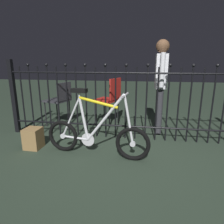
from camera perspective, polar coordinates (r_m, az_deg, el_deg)
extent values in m
plane|color=#29372A|center=(2.63, 3.27, -12.89)|extent=(20.00, 20.00, 0.00)
cylinder|color=black|center=(3.73, -26.66, 3.06)|extent=(0.02, 0.02, 1.14)
sphere|color=black|center=(3.68, -27.74, 12.16)|extent=(0.05, 0.05, 0.05)
cylinder|color=black|center=(3.64, -24.62, 3.04)|extent=(0.02, 0.02, 1.14)
cylinder|color=black|center=(3.56, -22.48, 3.01)|extent=(0.02, 0.02, 1.14)
sphere|color=black|center=(3.50, -23.44, 12.57)|extent=(0.05, 0.05, 0.05)
cylinder|color=black|center=(3.48, -20.23, 2.98)|extent=(0.02, 0.02, 1.14)
cylinder|color=black|center=(3.40, -17.89, 2.94)|extent=(0.02, 0.02, 1.14)
sphere|color=black|center=(3.34, -18.70, 12.95)|extent=(0.05, 0.05, 0.05)
cylinder|color=black|center=(3.34, -15.44, 2.89)|extent=(0.02, 0.02, 1.14)
cylinder|color=black|center=(3.27, -12.90, 2.84)|extent=(0.02, 0.02, 1.14)
sphere|color=black|center=(3.21, -13.51, 13.27)|extent=(0.05, 0.05, 0.05)
cylinder|color=black|center=(3.22, -10.26, 2.78)|extent=(0.02, 0.02, 1.14)
cylinder|color=black|center=(3.17, -7.54, 2.70)|extent=(0.02, 0.02, 1.14)
sphere|color=black|center=(3.10, -7.92, 13.49)|extent=(0.05, 0.05, 0.05)
cylinder|color=black|center=(3.13, -4.74, 2.63)|extent=(0.02, 0.02, 1.14)
cylinder|color=black|center=(3.10, -1.88, 2.54)|extent=(0.02, 0.02, 1.14)
sphere|color=black|center=(3.03, -1.98, 13.59)|extent=(0.05, 0.05, 0.05)
cylinder|color=black|center=(3.07, 1.04, 2.44)|extent=(0.02, 0.02, 1.14)
cylinder|color=black|center=(3.05, 4.00, 2.34)|extent=(0.02, 0.02, 1.14)
sphere|color=black|center=(2.98, 4.20, 13.55)|extent=(0.05, 0.05, 0.05)
cylinder|color=black|center=(3.04, 6.98, 2.23)|extent=(0.02, 0.02, 1.14)
cylinder|color=black|center=(3.04, 9.97, 2.11)|extent=(0.02, 0.02, 1.14)
sphere|color=black|center=(2.97, 10.49, 13.35)|extent=(0.05, 0.05, 0.05)
cylinder|color=black|center=(3.05, 12.96, 1.99)|extent=(0.02, 0.02, 1.14)
cylinder|color=black|center=(3.07, 15.92, 1.86)|extent=(0.02, 0.02, 1.14)
sphere|color=black|center=(3.00, 16.73, 12.99)|extent=(0.05, 0.05, 0.05)
cylinder|color=black|center=(3.09, 18.84, 1.73)|extent=(0.02, 0.02, 1.14)
cylinder|color=black|center=(3.12, 21.71, 1.60)|extent=(0.02, 0.02, 1.14)
sphere|color=black|center=(3.06, 22.78, 12.51)|extent=(0.05, 0.05, 0.05)
cylinder|color=black|center=(3.16, 24.52, 1.47)|extent=(0.02, 0.02, 1.14)
cylinder|color=black|center=(3.21, 27.25, 1.34)|extent=(0.02, 0.02, 1.14)
sphere|color=black|center=(3.14, 28.53, 11.92)|extent=(0.05, 0.05, 0.05)
cylinder|color=black|center=(3.26, 29.89, 1.20)|extent=(0.02, 0.02, 1.14)
cylinder|color=black|center=(3.15, 4.51, -4.16)|extent=(3.89, 0.03, 0.03)
cylinder|color=black|center=(2.99, 4.84, 11.29)|extent=(3.89, 0.03, 0.03)
cube|color=black|center=(3.72, -26.76, 3.92)|extent=(0.07, 0.07, 1.25)
torus|color=black|center=(2.78, -14.14, -6.81)|extent=(0.44, 0.11, 0.44)
cylinder|color=silver|center=(2.78, -14.14, -6.81)|extent=(0.07, 0.04, 0.07)
torus|color=black|center=(2.47, 6.08, -9.28)|extent=(0.44, 0.11, 0.44)
cylinder|color=silver|center=(2.47, 6.08, -9.28)|extent=(0.07, 0.04, 0.07)
cylinder|color=silver|center=(2.44, -2.05, -1.83)|extent=(0.51, 0.10, 0.65)
cylinder|color=yellow|center=(2.42, -4.06, 2.77)|extent=(0.51, 0.10, 0.14)
cylinder|color=silver|center=(2.55, -8.28, -2.06)|extent=(0.14, 0.05, 0.57)
cylinder|color=silver|center=(2.70, -10.72, -7.41)|extent=(0.37, 0.07, 0.04)
cylinder|color=silver|center=(2.63, -11.95, -1.60)|extent=(0.30, 0.06, 0.56)
cylinder|color=silver|center=(2.37, 4.89, -2.27)|extent=(0.15, 0.05, 0.63)
cylinder|color=silver|center=(2.31, 3.63, 4.98)|extent=(0.03, 0.03, 0.02)
cylinder|color=silver|center=(2.31, 3.63, 4.74)|extent=(0.08, 0.40, 0.03)
cylinder|color=silver|center=(2.50, -9.56, 4.97)|extent=(0.03, 0.03, 0.07)
cube|color=black|center=(2.49, -9.61, 6.22)|extent=(0.21, 0.11, 0.05)
cylinder|color=silver|center=(2.63, -7.08, -8.01)|extent=(0.18, 0.03, 0.18)
cylinder|color=black|center=(3.81, -4.96, -0.32)|extent=(0.02, 0.02, 0.47)
cylinder|color=black|center=(4.08, -2.32, 0.71)|extent=(0.02, 0.02, 0.47)
cylinder|color=black|center=(3.64, -0.73, -0.99)|extent=(0.02, 0.02, 0.47)
cylinder|color=black|center=(3.91, 1.74, 0.13)|extent=(0.02, 0.02, 0.47)
cube|color=#A51E19|center=(3.80, -1.59, 3.57)|extent=(0.53, 0.53, 0.03)
cube|color=#A51E19|center=(3.67, 0.99, 6.74)|extent=(0.17, 0.37, 0.39)
cylinder|color=black|center=(3.92, -18.85, -0.62)|extent=(0.02, 0.02, 0.48)
cylinder|color=black|center=(4.15, -15.79, 0.43)|extent=(0.02, 0.02, 0.48)
cylinder|color=black|center=(3.71, -15.28, -1.19)|extent=(0.02, 0.02, 0.48)
cylinder|color=black|center=(3.95, -12.27, -0.06)|extent=(0.02, 0.02, 0.48)
cube|color=#2D2D33|center=(3.87, -15.80, 3.28)|extent=(0.50, 0.50, 0.03)
cube|color=#2D2D33|center=(3.72, -13.77, 5.86)|extent=(0.14, 0.37, 0.33)
cylinder|color=#2D2D33|center=(3.38, 13.60, 0.06)|extent=(0.11, 0.11, 0.78)
cylinder|color=#2D2D33|center=(3.54, 13.42, 0.71)|extent=(0.11, 0.11, 0.78)
cube|color=silver|center=(3.36, 14.19, 11.47)|extent=(0.18, 0.30, 0.55)
cylinder|color=silver|center=(3.16, 14.51, 11.78)|extent=(0.08, 0.08, 0.52)
cylinder|color=silver|center=(3.56, 13.96, 12.08)|extent=(0.08, 0.08, 0.52)
sphere|color=brown|center=(3.37, 14.63, 18.14)|extent=(0.21, 0.21, 0.21)
cube|color=olive|center=(3.03, -22.05, -7.14)|extent=(0.23, 0.23, 0.30)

